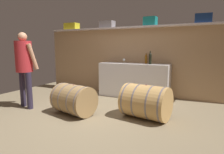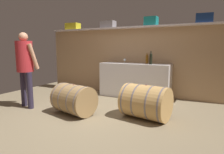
% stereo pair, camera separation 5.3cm
% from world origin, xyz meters
% --- Properties ---
extents(ground_plane, '(6.73, 7.96, 0.02)m').
position_xyz_m(ground_plane, '(0.00, 0.60, -0.01)').
color(ground_plane, '#837357').
extents(back_wall_panel, '(5.53, 0.10, 1.91)m').
position_xyz_m(back_wall_panel, '(0.00, 2.38, 0.95)').
color(back_wall_panel, tan).
rests_on(back_wall_panel, ground).
extents(high_shelf_board, '(5.08, 0.40, 0.03)m').
position_xyz_m(high_shelf_board, '(0.00, 2.23, 1.92)').
color(high_shelf_board, silver).
rests_on(high_shelf_board, back_wall_panel).
extents(toolcase_yellow, '(0.44, 0.29, 0.21)m').
position_xyz_m(toolcase_yellow, '(-1.93, 2.23, 2.04)').
color(toolcase_yellow, yellow).
rests_on(toolcase_yellow, high_shelf_board).
extents(toolcase_grey, '(0.45, 0.27, 0.20)m').
position_xyz_m(toolcase_grey, '(-0.64, 2.23, 2.04)').
color(toolcase_grey, gray).
rests_on(toolcase_grey, high_shelf_board).
extents(toolcase_teal, '(0.34, 0.27, 0.24)m').
position_xyz_m(toolcase_teal, '(0.65, 2.23, 2.06)').
color(toolcase_teal, '#157B79').
rests_on(toolcase_teal, high_shelf_board).
extents(toolcase_navy, '(0.39, 0.31, 0.22)m').
position_xyz_m(toolcase_navy, '(1.93, 2.23, 2.05)').
color(toolcase_navy, navy).
rests_on(toolcase_navy, high_shelf_board).
extents(work_cabinet, '(1.93, 0.55, 0.94)m').
position_xyz_m(work_cabinet, '(0.28, 2.05, 0.47)').
color(work_cabinet, white).
rests_on(work_cabinet, ground).
extents(wine_bottle_amber, '(0.07, 0.07, 0.28)m').
position_xyz_m(wine_bottle_amber, '(0.57, 2.20, 1.07)').
color(wine_bottle_amber, brown).
rests_on(wine_bottle_amber, work_cabinet).
extents(wine_bottle_dark, '(0.07, 0.07, 0.34)m').
position_xyz_m(wine_bottle_dark, '(0.75, 1.95, 1.09)').
color(wine_bottle_dark, black).
rests_on(wine_bottle_dark, work_cabinet).
extents(wine_glass, '(0.07, 0.07, 0.13)m').
position_xyz_m(wine_glass, '(-0.03, 2.09, 1.02)').
color(wine_glass, white).
rests_on(wine_glass, work_cabinet).
extents(wine_barrel_near, '(0.96, 0.78, 0.67)m').
position_xyz_m(wine_barrel_near, '(1.06, 0.55, 0.33)').
color(wine_barrel_near, tan).
rests_on(wine_barrel_near, ground).
extents(wine_barrel_far, '(0.93, 0.77, 0.63)m').
position_xyz_m(wine_barrel_far, '(-0.34, 0.14, 0.31)').
color(wine_barrel_far, '#A17E4F').
rests_on(wine_barrel_far, ground).
extents(winemaker_pouring, '(0.55, 0.47, 1.70)m').
position_xyz_m(winemaker_pouring, '(-1.60, 0.04, 1.04)').
color(winemaker_pouring, '#2E273C').
rests_on(winemaker_pouring, ground).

